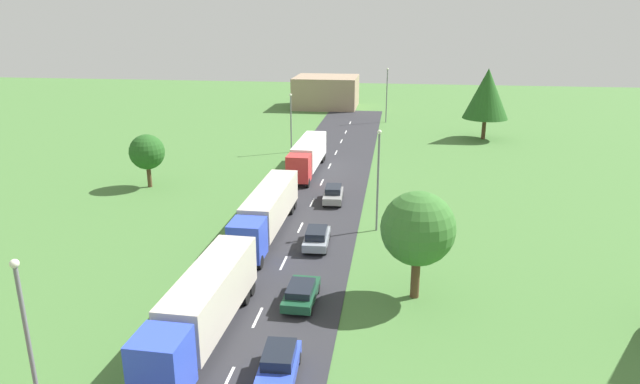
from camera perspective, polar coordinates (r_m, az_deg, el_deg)
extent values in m
cube|color=#2B2B30|center=(42.49, -3.70, -7.19)|extent=(10.00, 140.00, 0.06)
cube|color=white|center=(30.46, -9.33, -18.29)|extent=(0.16, 2.40, 0.01)
cube|color=white|center=(35.56, -6.32, -12.47)|extent=(0.16, 2.40, 0.01)
cube|color=white|center=(42.45, -3.71, -7.16)|extent=(0.16, 2.40, 0.01)
cube|color=white|center=(49.15, -2.00, -3.60)|extent=(0.16, 2.40, 0.01)
cube|color=white|center=(55.48, -0.80, -1.08)|extent=(0.16, 2.40, 0.01)
cube|color=white|center=(62.13, 0.18, 0.98)|extent=(0.16, 2.40, 0.01)
cube|color=white|center=(68.88, 0.98, 2.64)|extent=(0.16, 2.40, 0.01)
cube|color=white|center=(75.69, 1.63, 4.00)|extent=(0.16, 2.40, 0.01)
cube|color=white|center=(82.55, 2.17, 5.14)|extent=(0.16, 2.40, 0.01)
cube|color=white|center=(89.16, 2.62, 6.07)|extent=(0.16, 2.40, 0.01)
cube|color=white|center=(96.98, 3.07, 6.99)|extent=(0.16, 2.40, 0.01)
cube|color=blue|center=(28.62, -15.68, -16.43)|extent=(2.51, 2.59, 3.09)
cube|color=black|center=(27.43, -16.86, -16.78)|extent=(2.10, 0.16, 1.36)
cube|color=beige|center=(33.83, -10.90, -9.94)|extent=(2.79, 10.38, 2.99)
cube|color=black|center=(34.63, -10.74, -12.43)|extent=(1.17, 9.82, 0.24)
cylinder|color=black|center=(36.93, -7.52, -10.43)|extent=(0.38, 1.01, 1.00)
cylinder|color=black|center=(37.55, -10.64, -10.09)|extent=(0.38, 1.01, 1.00)
cylinder|color=black|center=(37.97, -6.98, -9.57)|extent=(0.38, 1.01, 1.00)
cylinder|color=black|center=(38.58, -10.01, -9.26)|extent=(0.38, 1.01, 1.00)
cube|color=blue|center=(41.87, -7.33, -4.79)|extent=(2.46, 2.70, 2.84)
cube|color=black|center=(40.54, -7.84, -4.80)|extent=(2.10, 0.12, 1.25)
cube|color=beige|center=(48.68, -4.98, -1.15)|extent=(2.58, 11.86, 2.76)
cube|color=black|center=(49.20, -4.93, -2.89)|extent=(0.98, 11.26, 0.24)
cylinder|color=black|center=(41.58, -6.10, -7.04)|extent=(0.36, 1.00, 1.00)
cylinder|color=black|center=(42.12, -8.89, -6.82)|extent=(0.36, 1.00, 1.00)
cylinder|color=black|center=(52.29, -2.93, -1.71)|extent=(0.36, 1.00, 1.00)
cylinder|color=black|center=(52.72, -5.17, -1.60)|extent=(0.36, 1.00, 1.00)
cylinder|color=black|center=(53.61, -2.64, -1.22)|extent=(0.36, 1.00, 1.00)
cylinder|color=black|center=(54.03, -4.83, -1.11)|extent=(0.36, 1.00, 1.00)
cube|color=red|center=(60.56, -2.16, 2.41)|extent=(2.47, 2.29, 2.86)
cube|color=black|center=(59.42, -2.36, 2.63)|extent=(2.10, 0.13, 1.26)
cube|color=white|center=(66.99, -1.07, 4.12)|extent=(2.65, 10.69, 2.76)
cube|color=black|center=(67.37, -1.07, 2.82)|extent=(1.04, 10.14, 0.24)
cylinder|color=black|center=(60.23, -1.26, 0.92)|extent=(0.36, 1.00, 1.00)
cylinder|color=black|center=(60.62, -3.22, 1.01)|extent=(0.36, 1.00, 1.00)
cylinder|color=black|center=(70.29, 0.22, 3.36)|extent=(0.36, 1.00, 1.00)
cylinder|color=black|center=(70.62, -1.47, 3.42)|extent=(0.36, 1.00, 1.00)
cylinder|color=black|center=(71.52, 0.37, 3.61)|extent=(0.36, 1.00, 1.00)
cylinder|color=black|center=(71.84, -1.29, 3.67)|extent=(0.36, 1.00, 1.00)
cube|color=blue|center=(29.93, -4.19, -17.28)|extent=(2.04, 4.27, 0.67)
cube|color=black|center=(29.75, -4.15, -16.05)|extent=(1.66, 2.42, 0.60)
cylinder|color=black|center=(31.18, -2.19, -16.40)|extent=(0.25, 0.65, 0.64)
cylinder|color=black|center=(31.40, -5.29, -16.20)|extent=(0.25, 0.65, 0.64)
cube|color=#19472D|center=(36.72, -1.90, -10.26)|extent=(1.93, 4.29, 0.57)
cube|color=black|center=(36.30, -1.97, -9.70)|extent=(1.60, 2.41, 0.45)
cylinder|color=black|center=(38.26, -2.74, -9.54)|extent=(0.23, 0.64, 0.64)
cylinder|color=black|center=(37.99, -0.23, -9.72)|extent=(0.23, 0.64, 0.64)
cylinder|color=black|center=(35.76, -3.67, -11.62)|extent=(0.23, 0.64, 0.64)
cylinder|color=black|center=(35.47, -0.98, -11.84)|extent=(0.23, 0.64, 0.64)
cube|color=#8C939E|center=(45.05, -0.33, -4.75)|extent=(2.02, 4.44, 0.63)
cube|color=black|center=(44.63, -0.36, -4.14)|extent=(1.65, 2.51, 0.59)
cylinder|color=black|center=(46.63, -1.15, -4.38)|extent=(0.24, 0.65, 0.64)
cylinder|color=black|center=(46.47, 0.88, -4.45)|extent=(0.24, 0.65, 0.64)
cylinder|color=black|center=(43.90, -1.61, -5.82)|extent=(0.24, 0.65, 0.64)
cylinder|color=black|center=(43.74, 0.55, -5.91)|extent=(0.24, 0.65, 0.64)
cube|color=gray|center=(55.46, 1.34, -0.39)|extent=(1.97, 4.32, 0.66)
cube|color=black|center=(55.47, 1.36, 0.29)|extent=(1.60, 2.44, 0.59)
cylinder|color=black|center=(54.15, 2.06, -1.22)|extent=(0.25, 0.65, 0.64)
cylinder|color=black|center=(54.26, 0.39, -1.17)|extent=(0.25, 0.65, 0.64)
cylinder|color=black|center=(56.89, 2.23, -0.28)|extent=(0.25, 0.65, 0.64)
cylinder|color=black|center=(56.99, 0.64, -0.24)|extent=(0.25, 0.65, 0.64)
cylinder|color=slate|center=(26.23, -26.99, -15.38)|extent=(0.18, 0.18, 8.71)
sphere|color=silver|center=(24.25, -28.45, -6.37)|extent=(0.36, 0.36, 0.36)
cylinder|color=slate|center=(47.58, 5.86, 0.90)|extent=(0.18, 0.18, 8.46)
sphere|color=silver|center=(46.53, 6.02, 6.04)|extent=(0.36, 0.36, 0.36)
cylinder|color=slate|center=(75.49, -2.94, 6.82)|extent=(0.18, 0.18, 7.54)
sphere|color=silver|center=(74.86, -2.99, 9.75)|extent=(0.36, 0.36, 0.36)
cylinder|color=slate|center=(97.47, 6.74, 9.55)|extent=(0.18, 0.18, 8.86)
sphere|color=silver|center=(96.96, 6.84, 12.21)|extent=(0.36, 0.36, 0.36)
cylinder|color=#513823|center=(63.13, -16.85, 1.57)|extent=(0.45, 0.45, 2.46)
sphere|color=#23561E|center=(62.50, -17.06, 3.89)|extent=(3.72, 3.72, 3.72)
cylinder|color=#513823|center=(37.66, 9.59, -8.33)|extent=(0.58, 0.58, 3.02)
sphere|color=#38702D|center=(36.36, 9.86, -3.64)|extent=(4.79, 4.79, 4.79)
cylinder|color=#513823|center=(87.50, 16.19, 6.16)|extent=(0.59, 0.59, 3.09)
cone|color=#23561E|center=(86.69, 16.48, 9.50)|extent=(6.57, 6.57, 7.22)
cube|color=#9E846B|center=(113.47, 0.64, 10.06)|extent=(12.17, 11.59, 6.03)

